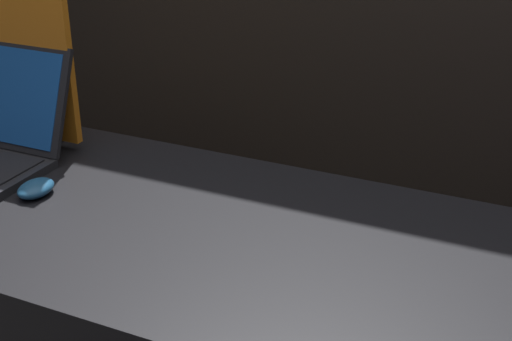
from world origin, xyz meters
TOP-DOWN VIEW (x-y plane):
  - mouse_front at (-0.53, 0.32)m, footprint 0.07×0.09m
  - promo_stand_front at (-0.77, 0.56)m, footprint 0.37×0.07m

SIDE VIEW (x-z plane):
  - mouse_front at x=-0.53m, z-range 0.89..0.92m
  - promo_stand_front at x=-0.77m, z-range 0.88..1.41m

